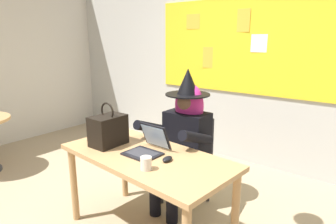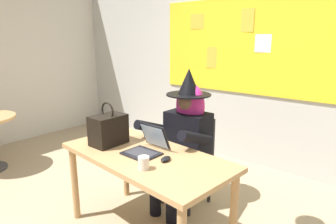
% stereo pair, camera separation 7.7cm
% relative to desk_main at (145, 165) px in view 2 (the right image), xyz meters
% --- Properties ---
extents(ground_plane, '(24.00, 24.00, 0.00)m').
position_rel_desk_main_xyz_m(ground_plane, '(-0.18, 0.03, -0.65)').
color(ground_plane, tan).
extents(wall_back_bulletin, '(6.33, 2.21, 2.87)m').
position_rel_desk_main_xyz_m(wall_back_bulletin, '(-0.18, 2.03, 0.80)').
color(wall_back_bulletin, '#B2B2AD').
rests_on(wall_back_bulletin, ground).
extents(desk_main, '(1.49, 0.81, 0.74)m').
position_rel_desk_main_xyz_m(desk_main, '(0.00, 0.00, 0.00)').
color(desk_main, tan).
rests_on(desk_main, ground).
extents(chair_at_desk, '(0.43, 0.43, 0.88)m').
position_rel_desk_main_xyz_m(chair_at_desk, '(-0.05, 0.71, -0.16)').
color(chair_at_desk, black).
rests_on(chair_at_desk, ground).
extents(person_costumed, '(0.60, 0.68, 1.37)m').
position_rel_desk_main_xyz_m(person_costumed, '(-0.05, 0.59, 0.12)').
color(person_costumed, black).
rests_on(person_costumed, ground).
extents(laptop, '(0.28, 0.32, 0.22)m').
position_rel_desk_main_xyz_m(laptop, '(-0.02, 0.03, 0.14)').
color(laptop, black).
rests_on(laptop, desk_main).
extents(computer_mouse, '(0.07, 0.11, 0.03)m').
position_rel_desk_main_xyz_m(computer_mouse, '(0.22, -0.00, 0.11)').
color(computer_mouse, black).
rests_on(computer_mouse, desk_main).
extents(handbag, '(0.20, 0.30, 0.38)m').
position_rel_desk_main_xyz_m(handbag, '(-0.40, -0.04, 0.23)').
color(handbag, black).
rests_on(handbag, desk_main).
extents(coffee_mug, '(0.08, 0.08, 0.09)m').
position_rel_desk_main_xyz_m(coffee_mug, '(0.19, -0.21, 0.14)').
color(coffee_mug, silver).
rests_on(coffee_mug, desk_main).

